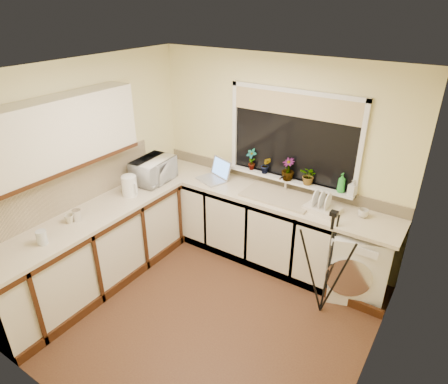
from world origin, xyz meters
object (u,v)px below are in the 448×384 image
microwave (153,170)px  soap_bottle_clear (353,187)px  plant_b (266,165)px  soap_bottle_green (342,183)px  laptop (216,174)px  plant_d (309,176)px  tripod (327,264)px  kettle (129,186)px  plant_a (251,159)px  plant_c (288,169)px  cup_back (363,213)px  washing_machine (357,262)px  glass_jug (42,237)px  dish_rack (322,209)px  cup_left (69,219)px  steel_jar (77,215)px

microwave → soap_bottle_clear: soap_bottle_clear is taller
plant_b → soap_bottle_green: soap_bottle_green is taller
laptop → plant_d: bearing=29.5°
tripod → microwave: tripod is taller
kettle → plant_a: bearing=49.2°
plant_c → soap_bottle_green: size_ratio=1.19×
plant_b → cup_back: size_ratio=1.89×
washing_machine → microwave: microwave is taller
washing_machine → cup_back: bearing=97.6°
glass_jug → plant_d: plant_d is taller
laptop → glass_jug: 2.17m
kettle → soap_bottle_clear: 2.52m
washing_machine → glass_jug: bearing=-158.0°
microwave → plant_a: (1.01, 0.69, 0.14)m
plant_c → dish_rack: bearing=-23.3°
dish_rack → glass_jug: size_ratio=2.55×
laptop → cup_back: 1.84m
cup_left → plant_b: bearing=56.9°
soap_bottle_green → cup_left: bearing=-138.6°
washing_machine → plant_a: size_ratio=2.98×
glass_jug → cup_back: size_ratio=1.25×
glass_jug → plant_a: (0.93, 2.31, 0.22)m
cup_back → plant_a: bearing=174.3°
dish_rack → cup_left: (-2.09, -1.66, 0.02)m
washing_machine → plant_c: plant_c is taller
plant_a → plant_c: bearing=-3.6°
soap_bottle_clear → plant_a: bearing=-180.0°
laptop → microwave: bearing=-123.0°
plant_a → plant_c: size_ratio=1.00×
washing_machine → dish_rack: size_ratio=2.26×
plant_c → cup_left: size_ratio=2.81×
kettle → soap_bottle_green: (2.12, 1.13, 0.15)m
plant_d → cup_left: (-1.81, -1.91, -0.21)m
glass_jug → plant_d: size_ratio=0.64×
microwave → soap_bottle_green: size_ratio=2.37×
laptop → plant_a: plant_a is taller
plant_c → soap_bottle_clear: plant_c is taller
plant_a → dish_rack: bearing=-14.1°
washing_machine → kettle: kettle is taller
kettle → plant_a: plant_a is taller
cup_left → kettle: bearing=85.3°
microwave → soap_bottle_green: 2.26m
plant_d → microwave: bearing=-159.3°
kettle → plant_d: 2.08m
plant_b → tripod: bearing=-33.7°
washing_machine → microwave: bearing=171.6°
steel_jar → soap_bottle_clear: soap_bottle_clear is taller
plant_c → laptop: bearing=-168.4°
tripod → plant_d: plant_d is taller
glass_jug → plant_c: (1.44, 2.28, 0.21)m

